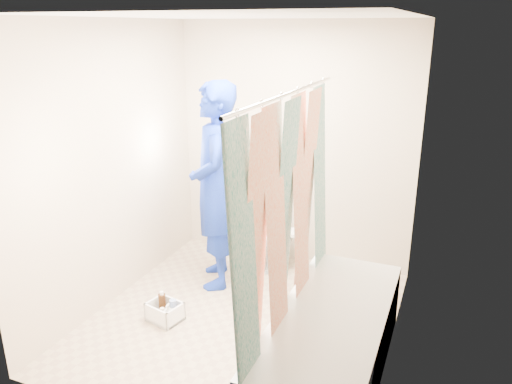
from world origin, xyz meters
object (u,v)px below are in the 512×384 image
at_px(bathtub, 330,343).
at_px(toilet, 277,233).
at_px(plumber, 215,187).
at_px(cleaning_caddy, 166,313).

height_order(bathtub, toilet, toilet).
height_order(plumber, cleaning_caddy, plumber).
height_order(toilet, plumber, plumber).
relative_size(plumber, cleaning_caddy, 6.14).
bearing_deg(toilet, cleaning_caddy, -128.17).
bearing_deg(bathtub, cleaning_caddy, 173.69).
bearing_deg(cleaning_caddy, toilet, 82.95).
height_order(bathtub, cleaning_caddy, bathtub).
relative_size(bathtub, toilet, 2.60).
bearing_deg(cleaning_caddy, bathtub, 6.78).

